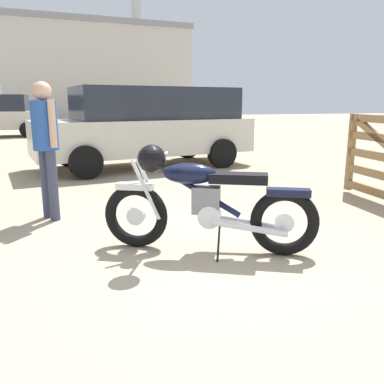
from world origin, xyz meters
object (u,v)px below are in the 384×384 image
(blue_hatchback_right, at_px, (148,125))
(pale_sedan_back, at_px, (167,115))
(vintage_motorcycle, at_px, (202,202))
(bystander, at_px, (46,137))

(blue_hatchback_right, bearing_deg, pale_sedan_back, -116.88)
(vintage_motorcycle, bearing_deg, bystander, -22.02)
(bystander, bearing_deg, blue_hatchback_right, 32.42)
(pale_sedan_back, xyz_separation_m, blue_hatchback_right, (-2.31, -6.68, 0.00))
(vintage_motorcycle, height_order, bystander, bystander)
(vintage_motorcycle, distance_m, bystander, 2.23)
(vintage_motorcycle, relative_size, blue_hatchback_right, 0.38)
(pale_sedan_back, distance_m, blue_hatchback_right, 7.06)
(blue_hatchback_right, bearing_deg, vintage_motorcycle, 74.42)
(vintage_motorcycle, bearing_deg, blue_hatchback_right, -69.51)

